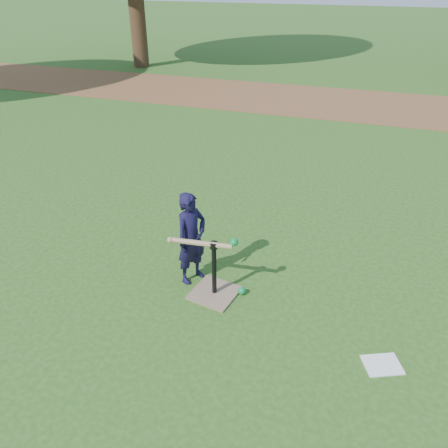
% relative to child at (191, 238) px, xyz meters
% --- Properties ---
extents(ground, '(80.00, 80.00, 0.00)m').
position_rel_child_xyz_m(ground, '(0.06, 0.06, -0.50)').
color(ground, '#285116').
rests_on(ground, ground).
extents(dirt_strip, '(24.00, 3.00, 0.01)m').
position_rel_child_xyz_m(dirt_strip, '(0.06, 7.56, -0.49)').
color(dirt_strip, brown).
rests_on(dirt_strip, ground).
extents(child, '(0.37, 0.43, 1.00)m').
position_rel_child_xyz_m(child, '(0.00, 0.00, 0.00)').
color(child, black).
rests_on(child, ground).
extents(wiffle_ball_ground, '(0.08, 0.08, 0.08)m').
position_rel_child_xyz_m(wiffle_ball_ground, '(0.56, -0.08, -0.46)').
color(wiffle_ball_ground, '#0C893C').
rests_on(wiffle_ball_ground, ground).
extents(clipboard, '(0.37, 0.33, 0.01)m').
position_rel_child_xyz_m(clipboard, '(1.93, -0.59, -0.49)').
color(clipboard, white).
rests_on(clipboard, ground).
extents(batting_tee, '(0.50, 0.50, 0.61)m').
position_rel_child_xyz_m(batting_tee, '(0.30, -0.17, -0.39)').
color(batting_tee, '#886E56').
rests_on(batting_tee, ground).
extents(swing_action, '(0.68, 0.17, 0.11)m').
position_rel_child_xyz_m(swing_action, '(0.21, -0.18, 0.10)').
color(swing_action, tan).
rests_on(swing_action, ground).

